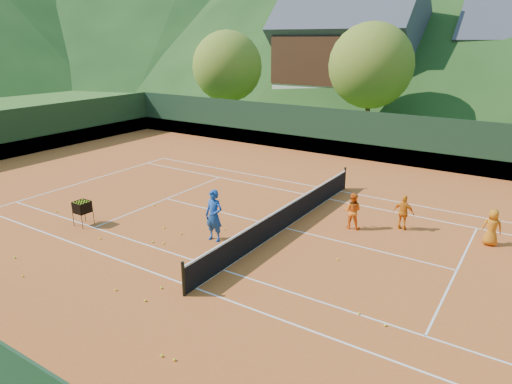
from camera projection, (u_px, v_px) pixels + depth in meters
The scene contains 31 objects.
ground at pixel (285, 228), 18.11m from camera, with size 400.00×400.00×0.00m, color #2E541A.
clay_court at pixel (285, 228), 18.10m from camera, with size 40.00×24.00×0.02m, color #B6501D.
coach at pixel (214, 216), 16.71m from camera, with size 0.72×0.47×1.96m, color #164294.
student_a at pixel (352, 211), 17.88m from camera, with size 0.71×0.55×1.46m, color orange.
student_b at pixel (404, 213), 17.76m from camera, with size 0.82×0.34×1.40m, color orange.
student_c at pixel (492, 227), 16.42m from camera, with size 0.67×0.44×1.37m, color #CA6C11.
tennis_ball_0 at pixel (359, 314), 12.42m from camera, with size 0.07×0.07×0.07m, color yellow.
tennis_ball_1 at pixel (175, 360), 10.64m from camera, with size 0.07×0.07×0.07m, color yellow.
tennis_ball_2 at pixel (154, 205), 20.50m from camera, with size 0.07×0.07×0.07m, color yellow.
tennis_ball_3 at pixel (153, 242), 16.78m from camera, with size 0.07×0.07×0.07m, color yellow.
tennis_ball_4 at pixel (23, 276), 14.39m from camera, with size 0.07×0.07×0.07m, color yellow.
tennis_ball_5 at pixel (338, 259), 15.47m from camera, with size 0.07×0.07×0.07m, color yellow.
tennis_ball_6 at pixel (181, 234), 17.50m from camera, with size 0.07×0.07×0.07m, color yellow.
tennis_ball_7 at pixel (116, 290), 13.59m from camera, with size 0.07×0.07×0.07m, color yellow.
tennis_ball_8 at pixel (385, 325), 11.91m from camera, with size 0.07×0.07×0.07m, color yellow.
tennis_ball_9 at pixel (100, 238), 17.08m from camera, with size 0.07×0.07×0.07m, color yellow.
tennis_ball_10 at pixel (145, 300), 13.04m from camera, with size 0.07×0.07×0.07m, color yellow.
tennis_ball_11 at pixel (164, 228), 18.06m from camera, with size 0.07×0.07×0.07m, color yellow.
tennis_ball_12 at pixel (164, 243), 16.67m from camera, with size 0.07×0.07×0.07m, color yellow.
tennis_ball_14 at pixel (15, 257), 15.60m from camera, with size 0.07×0.07×0.07m, color yellow.
tennis_ball_15 at pixel (225, 229), 17.92m from camera, with size 0.07×0.07×0.07m, color yellow.
tennis_ball_16 at pixel (57, 211), 19.73m from camera, with size 0.07×0.07×0.07m, color yellow.
tennis_ball_17 at pixel (162, 356), 10.77m from camera, with size 0.07×0.07×0.07m, color yellow.
tennis_ball_18 at pixel (161, 288), 13.70m from camera, with size 0.07×0.07×0.07m, color yellow.
court_lines at pixel (285, 228), 18.10m from camera, with size 23.83×11.03×0.00m.
tennis_net at pixel (285, 216), 17.94m from camera, with size 0.10×12.07×1.10m.
perimeter_fence at pixel (286, 198), 17.70m from camera, with size 40.40×24.24×3.00m.
ball_hopper at pixel (82, 208), 18.17m from camera, with size 0.57×0.57×1.00m.
chalet_left at pixel (348, 54), 45.29m from camera, with size 13.80×9.93×12.92m.
tree_a at pixel (227, 66), 39.10m from camera, with size 6.00×6.00×7.88m.
tree_b at pixel (371, 66), 34.40m from camera, with size 6.40×6.40×8.40m.
Camera 1 is at (8.12, -14.63, 7.18)m, focal length 32.00 mm.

